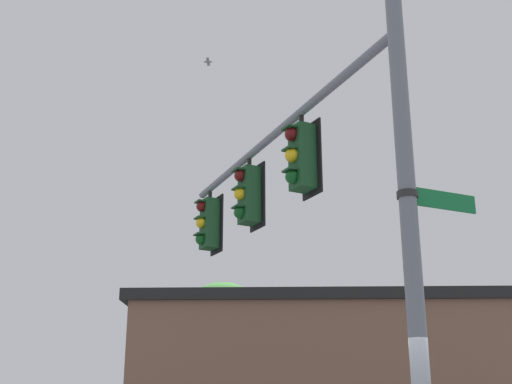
{
  "coord_description": "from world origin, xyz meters",
  "views": [
    {
      "loc": [
        -5.97,
        5.16,
        1.61
      ],
      "look_at": [
        4.34,
        -0.3,
        5.51
      ],
      "focal_mm": 48.79,
      "sensor_mm": 36.0,
      "label": 1
    }
  ],
  "objects": [
    {
      "name": "tree_by_storefront",
      "position": [
        15.17,
        -4.76,
        4.4
      ],
      "size": [
        3.44,
        3.44,
        6.15
      ],
      "color": "#4C3823",
      "rests_on": "ground"
    },
    {
      "name": "bird_flying",
      "position": [
        6.08,
        -0.07,
        8.91
      ],
      "size": [
        0.24,
        0.19,
        0.09
      ],
      "color": "gray"
    },
    {
      "name": "traffic_light_nearest_pole",
      "position": [
        2.57,
        -0.15,
        5.54
      ],
      "size": [
        0.54,
        0.49,
        1.31
      ],
      "color": "black"
    },
    {
      "name": "mast_arm",
      "position": [
        3.6,
        -0.25,
        6.31
      ],
      "size": [
        7.21,
        0.63,
        0.14
      ],
      "primitive_type": "cylinder",
      "rotation": [
        0.0,
        1.57,
        6.22
      ],
      "color": "slate"
    },
    {
      "name": "street_name_sign",
      "position": [
        -0.02,
        -0.3,
        4.15
      ],
      "size": [
        0.25,
        1.11,
        0.22
      ],
      "color": "#147238"
    },
    {
      "name": "traffic_light_mid_outer",
      "position": [
        6.7,
        -0.44,
        5.54
      ],
      "size": [
        0.54,
        0.49,
        1.31
      ],
      "color": "black"
    },
    {
      "name": "traffic_light_mid_inner",
      "position": [
        4.63,
        -0.3,
        5.54
      ],
      "size": [
        0.54,
        0.49,
        1.31
      ],
      "color": "black"
    },
    {
      "name": "signal_pole",
      "position": [
        0.0,
        0.0,
        3.45
      ],
      "size": [
        0.21,
        0.21,
        6.9
      ],
      "primitive_type": "cylinder",
      "color": "slate",
      "rests_on": "ground"
    }
  ]
}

